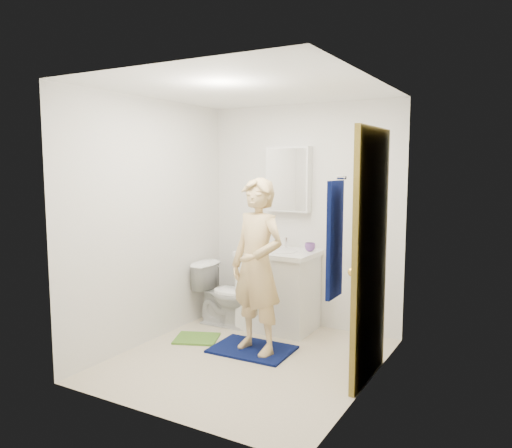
{
  "coord_description": "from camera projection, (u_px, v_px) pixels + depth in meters",
  "views": [
    {
      "loc": [
        2.22,
        -3.74,
        1.75
      ],
      "look_at": [
        -0.05,
        0.25,
        1.21
      ],
      "focal_mm": 35.0,
      "sensor_mm": 36.0,
      "label": 1
    }
  ],
  "objects": [
    {
      "name": "faucet",
      "position": [
        286.0,
        243.0,
        5.43
      ],
      "size": [
        0.03,
        0.03,
        0.12
      ],
      "primitive_type": "cylinder",
      "color": "silver",
      "rests_on": "countertop"
    },
    {
      "name": "medicine_cabinet",
      "position": [
        289.0,
        179.0,
        5.39
      ],
      "size": [
        0.5,
        0.12,
        0.7
      ],
      "primitive_type": "cube",
      "color": "white",
      "rests_on": "wall_back"
    },
    {
      "name": "door",
      "position": [
        370.0,
        256.0,
        4.01
      ],
      "size": [
        0.05,
        0.8,
        2.05
      ],
      "primitive_type": "cube",
      "color": "olive",
      "rests_on": "ground"
    },
    {
      "name": "toilet",
      "position": [
        226.0,
        294.0,
        5.47
      ],
      "size": [
        0.68,
        0.4,
        0.69
      ],
      "primitive_type": "imported",
      "rotation": [
        0.0,
        0.0,
        1.59
      ],
      "color": "white",
      "rests_on": "floor"
    },
    {
      "name": "toothbrush_cup",
      "position": [
        310.0,
        247.0,
        5.25
      ],
      "size": [
        0.14,
        0.14,
        0.09
      ],
      "primitive_type": "imported",
      "rotation": [
        0.0,
        0.0,
        0.31
      ],
      "color": "#724598",
      "rests_on": "countertop"
    },
    {
      "name": "soap_dispenser",
      "position": [
        254.0,
        240.0,
        5.41
      ],
      "size": [
        0.11,
        0.11,
        0.19
      ],
      "primitive_type": "imported",
      "rotation": [
        0.0,
        0.0,
        0.28
      ],
      "color": "#C26A5A",
      "rests_on": "countertop"
    },
    {
      "name": "mirror_panel",
      "position": [
        286.0,
        179.0,
        5.34
      ],
      "size": [
        0.46,
        0.01,
        0.66
      ],
      "primitive_type": "cube",
      "color": "white",
      "rests_on": "wall_back"
    },
    {
      "name": "wall_right",
      "position": [
        371.0,
        237.0,
        3.83
      ],
      "size": [
        0.02,
        2.4,
        2.4
      ],
      "primitive_type": "cube",
      "color": "silver",
      "rests_on": "ground"
    },
    {
      "name": "vanity_cabinet",
      "position": [
        279.0,
        292.0,
        5.34
      ],
      "size": [
        0.75,
        0.55,
        0.8
      ],
      "primitive_type": "cube",
      "color": "white",
      "rests_on": "floor"
    },
    {
      "name": "countertop",
      "position": [
        279.0,
        253.0,
        5.29
      ],
      "size": [
        0.79,
        0.59,
        0.05
      ],
      "primitive_type": "cube",
      "color": "white",
      "rests_on": "vanity_cabinet"
    },
    {
      "name": "man",
      "position": [
        257.0,
        266.0,
        4.58
      ],
      "size": [
        0.67,
        0.52,
        1.62
      ],
      "primitive_type": "imported",
      "rotation": [
        0.0,
        0.0,
        -0.25
      ],
      "color": "#D9B57A",
      "rests_on": "bath_mat"
    },
    {
      "name": "towel_hook",
      "position": [
        342.0,
        178.0,
        3.31
      ],
      "size": [
        0.06,
        0.02,
        0.02
      ],
      "primitive_type": "cylinder",
      "rotation": [
        0.0,
        1.57,
        0.0
      ],
      "color": "silver",
      "rests_on": "wall_right"
    },
    {
      "name": "wall_left",
      "position": [
        150.0,
        221.0,
        4.92
      ],
      "size": [
        0.02,
        2.4,
        2.4
      ],
      "primitive_type": "cube",
      "color": "silver",
      "rests_on": "ground"
    },
    {
      "name": "green_rug",
      "position": [
        197.0,
        338.0,
        5.04
      ],
      "size": [
        0.53,
        0.49,
        0.02
      ],
      "primitive_type": "cube",
      "rotation": [
        0.0,
        0.0,
        0.39
      ],
      "color": "#54882D",
      "rests_on": "floor"
    },
    {
      "name": "floor",
      "position": [
        247.0,
        360.0,
        4.52
      ],
      "size": [
        2.2,
        2.4,
        0.02
      ],
      "primitive_type": "cube",
      "color": "beige",
      "rests_on": "ground"
    },
    {
      "name": "sink_basin",
      "position": [
        279.0,
        252.0,
        5.28
      ],
      "size": [
        0.4,
        0.4,
        0.03
      ],
      "primitive_type": "cylinder",
      "color": "white",
      "rests_on": "countertop"
    },
    {
      "name": "towel",
      "position": [
        335.0,
        240.0,
        3.38
      ],
      "size": [
        0.03,
        0.24,
        0.8
      ],
      "primitive_type": "cube",
      "color": "#071145",
      "rests_on": "wall_right"
    },
    {
      "name": "door_knob",
      "position": [
        352.0,
        272.0,
        3.76
      ],
      "size": [
        0.07,
        0.07,
        0.07
      ],
      "primitive_type": "sphere",
      "color": "gold",
      "rests_on": "door"
    },
    {
      "name": "ceiling",
      "position": [
        247.0,
        87.0,
        4.24
      ],
      "size": [
        2.2,
        2.4,
        0.02
      ],
      "primitive_type": "cube",
      "color": "white",
      "rests_on": "ground"
    },
    {
      "name": "wall_front",
      "position": [
        155.0,
        248.0,
        3.33
      ],
      "size": [
        2.2,
        0.02,
        2.4
      ],
      "primitive_type": "cube",
      "color": "silver",
      "rests_on": "ground"
    },
    {
      "name": "bath_mat",
      "position": [
        252.0,
        349.0,
        4.74
      ],
      "size": [
        0.76,
        0.56,
        0.02
      ],
      "primitive_type": "cube",
      "rotation": [
        0.0,
        0.0,
        0.03
      ],
      "color": "#071145",
      "rests_on": "floor"
    },
    {
      "name": "wall_back",
      "position": [
        304.0,
        216.0,
        5.42
      ],
      "size": [
        2.2,
        0.02,
        2.4
      ],
      "primitive_type": "cube",
      "color": "silver",
      "rests_on": "ground"
    }
  ]
}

